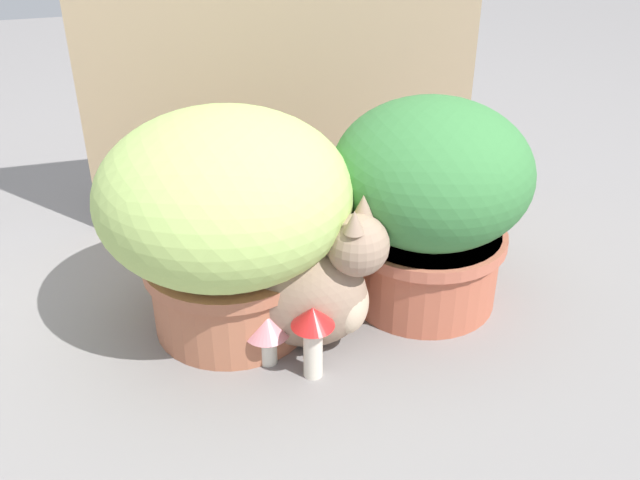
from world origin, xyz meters
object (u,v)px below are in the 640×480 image
(grass_planter, at_px, (226,214))
(leafy_planter, at_px, (430,199))
(mushroom_ornament_red, at_px, (313,329))
(cat, at_px, (307,286))
(mushroom_ornament_pink, at_px, (267,329))

(grass_planter, bearing_deg, leafy_planter, -2.80)
(leafy_planter, distance_m, mushroom_ornament_red, 0.35)
(leafy_planter, height_order, mushroom_ornament_red, leafy_planter)
(leafy_planter, bearing_deg, cat, -164.26)
(leafy_planter, height_order, mushroom_ornament_pink, leafy_planter)
(grass_planter, distance_m, cat, 0.20)
(cat, xyz_separation_m, mushroom_ornament_red, (-0.02, -0.10, -0.02))
(grass_planter, distance_m, mushroom_ornament_pink, 0.22)
(leafy_planter, bearing_deg, mushroom_ornament_red, -148.17)
(cat, xyz_separation_m, mushroom_ornament_pink, (-0.09, -0.04, -0.05))
(grass_planter, height_order, cat, grass_planter)
(leafy_planter, relative_size, mushroom_ornament_red, 2.91)
(grass_planter, relative_size, cat, 1.39)
(cat, relative_size, mushroom_ornament_red, 2.28)
(grass_planter, xyz_separation_m, mushroom_ornament_pink, (0.04, -0.14, -0.17))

